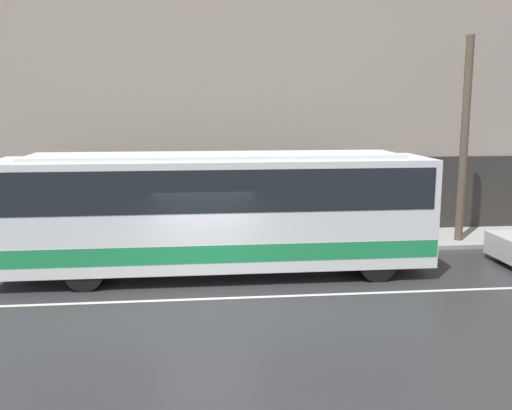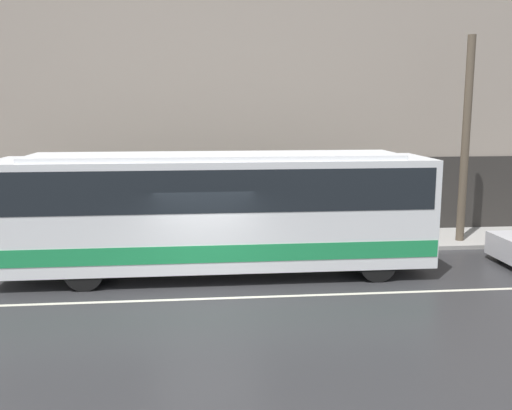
{
  "view_description": "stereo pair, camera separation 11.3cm",
  "coord_description": "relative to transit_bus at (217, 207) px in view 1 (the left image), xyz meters",
  "views": [
    {
      "loc": [
        -0.23,
        -13.27,
        4.58
      ],
      "look_at": [
        1.44,
        2.07,
        1.93
      ],
      "focal_mm": 40.0,
      "sensor_mm": 36.0,
      "label": 1
    },
    {
      "loc": [
        -0.12,
        -13.28,
        4.58
      ],
      "look_at": [
        1.44,
        2.07,
        1.93
      ],
      "focal_mm": 40.0,
      "sensor_mm": 36.0,
      "label": 2
    }
  ],
  "objects": [
    {
      "name": "transit_bus",
      "position": [
        0.0,
        0.0,
        0.0
      ],
      "size": [
        11.63,
        2.52,
        3.35
      ],
      "color": "white",
      "rests_on": "ground_plane"
    },
    {
      "name": "ground_plane",
      "position": [
        -0.37,
        -2.07,
        -1.89
      ],
      "size": [
        60.0,
        60.0,
        0.0
      ],
      "primitive_type": "plane",
      "color": "#2D2D30"
    },
    {
      "name": "building_facade",
      "position": [
        -0.37,
        4.87,
        4.26
      ],
      "size": [
        60.0,
        0.35,
        12.71
      ],
      "color": "gray",
      "rests_on": "ground_plane"
    },
    {
      "name": "sidewalk",
      "position": [
        -0.37,
        3.33,
        -1.82
      ],
      "size": [
        60.0,
        2.8,
        0.14
      ],
      "color": "#A09E99",
      "rests_on": "ground_plane"
    },
    {
      "name": "utility_pole_near",
      "position": [
        8.29,
        2.71,
        1.62
      ],
      "size": [
        0.27,
        0.27,
        6.74
      ],
      "color": "brown",
      "rests_on": "sidewalk"
    },
    {
      "name": "lane_stripe",
      "position": [
        -0.37,
        -2.07,
        -1.88
      ],
      "size": [
        54.0,
        0.14,
        0.01
      ],
      "color": "beige",
      "rests_on": "ground_plane"
    }
  ]
}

